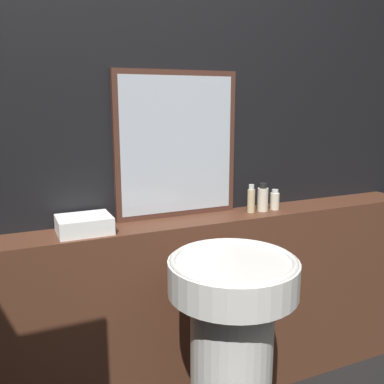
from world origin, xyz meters
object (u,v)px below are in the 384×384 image
towel_stack (84,224)px  pedestal_sink (231,356)px  conditioner_bottle (263,198)px  lotion_bottle (275,200)px  mirror (177,145)px  shampoo_bottle (251,200)px

towel_stack → pedestal_sink: bearing=-47.1°
conditioner_bottle → lotion_bottle: size_ratio=1.38×
towel_stack → lotion_bottle: (0.95, 0.00, 0.01)m
mirror → towel_stack: size_ratio=3.07×
lotion_bottle → shampoo_bottle: bearing=180.0°
mirror → conditioner_bottle: 0.51m
towel_stack → conditioner_bottle: size_ratio=1.55×
shampoo_bottle → mirror: bearing=165.8°
mirror → shampoo_bottle: size_ratio=4.84×
towel_stack → conditioner_bottle: (0.88, 0.00, 0.03)m
pedestal_sink → conditioner_bottle: bearing=47.7°
towel_stack → shampoo_bottle: 0.81m
towel_stack → conditioner_bottle: 0.88m
shampoo_bottle → lotion_bottle: bearing=0.0°
mirror → lotion_bottle: bearing=-10.3°
towel_stack → lotion_bottle: size_ratio=2.13×
conditioner_bottle → pedestal_sink: bearing=-132.3°
towel_stack → shampoo_bottle: (0.81, 0.00, 0.03)m
mirror → shampoo_bottle: (0.36, -0.09, -0.27)m
lotion_bottle → mirror: bearing=169.7°
mirror → conditioner_bottle: bearing=-12.0°
conditioner_bottle → lotion_bottle: 0.07m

